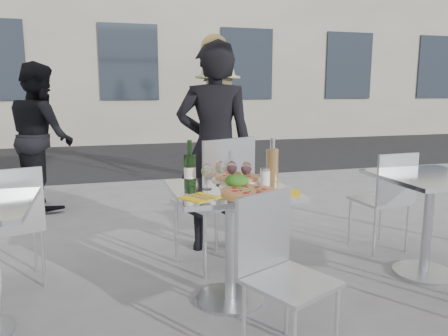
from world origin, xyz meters
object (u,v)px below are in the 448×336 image
object	(u,v)px
woman_diner	(215,148)
napkin_right	(285,192)
side_chair_rfar	(387,194)
wineglass_white_b	(221,168)
side_chair_lfar	(11,218)
napkin_left	(200,197)
side_table_right	(429,204)
wineglass_red_a	(232,169)
chair_far	(219,192)
wineglass_red_b	(246,169)
main_table	(231,221)
pizza_far	(237,178)
salad_plate	(237,182)
chair_near	(278,262)
pizza_near	(249,191)
pedestrian_a	(41,136)
carafe	(272,165)
sugar_shaker	(265,176)
pedestrian_b	(218,122)
wine_bottle	(190,169)
wineglass_white_a	(207,172)

from	to	relation	value
woman_diner	napkin_right	size ratio (longest dim) A/B	7.22
side_chair_rfar	wineglass_white_b	xyz separation A→B (m)	(-1.54, -0.39, 0.36)
side_chair_lfar	napkin_left	size ratio (longest dim) A/B	3.47
side_table_right	wineglass_red_a	size ratio (longest dim) A/B	4.76
chair_far	wineglass_red_b	size ratio (longest dim) A/B	6.41
main_table	pizza_far	bearing A→B (deg)	63.18
salad_plate	napkin_right	world-z (taller)	salad_plate
chair_near	pizza_near	xyz separation A→B (m)	(-0.01, 0.45, 0.27)
side_chair_rfar	wineglass_red_a	size ratio (longest dim) A/B	5.40
side_table_right	wineglass_red_b	distance (m)	1.43
napkin_right	side_chair_lfar	bearing A→B (deg)	-179.44
chair_near	pizza_near	bearing A→B (deg)	65.95
pizza_near	salad_plate	bearing A→B (deg)	98.76
wineglass_red_a	napkin_left	size ratio (longest dim) A/B	0.64
woman_diner	napkin_right	xyz separation A→B (m)	(0.12, -1.16, -0.12)
pizza_far	napkin_right	distance (m)	0.46
chair_far	pizza_far	distance (m)	0.36
pizza_near	pizza_far	distance (m)	0.38
wineglass_red_a	woman_diner	bearing A→B (deg)	82.23
napkin_right	chair_far	bearing A→B (deg)	131.02
chair_near	wineglass_red_a	world-z (taller)	wineglass_red_a
pedestrian_a	carafe	distance (m)	3.22
pedestrian_a	pizza_near	xyz separation A→B (m)	(1.47, -2.97, -0.07)
wineglass_red_a	wineglass_red_b	xyz separation A→B (m)	(0.08, -0.05, 0.00)
salad_plate	chair_far	bearing A→B (deg)	86.58
side_table_right	napkin_left	world-z (taller)	napkin_left
pizza_near	carafe	bearing A→B (deg)	44.92
sugar_shaker	pedestrian_b	bearing A→B (deg)	79.47
wineglass_red_a	chair_far	bearing A→B (deg)	84.62
main_table	side_table_right	world-z (taller)	same
pedestrian_a	wine_bottle	size ratio (longest dim) A/B	5.62
wineglass_white_b	wine_bottle	bearing A→B (deg)	175.10
pedestrian_a	salad_plate	distance (m)	3.16
chair_far	napkin_left	world-z (taller)	chair_far
side_chair_lfar	pedestrian_b	bearing A→B (deg)	-142.57
sugar_shaker	side_table_right	bearing A→B (deg)	-1.57
wineglass_white_b	woman_diner	bearing A→B (deg)	77.67
side_table_right	side_chair_lfar	bearing A→B (deg)	168.89
salad_plate	pedestrian_a	bearing A→B (deg)	117.18
sugar_shaker	wineglass_red_b	xyz separation A→B (m)	(-0.13, -0.02, 0.06)
wineglass_red_a	chair_near	bearing A→B (deg)	-86.55
napkin_right	wineglass_white_b	bearing A→B (deg)	161.35
side_chair_lfar	wineglass_red_a	size ratio (longest dim) A/B	5.43
wineglass_red_b	wineglass_white_b	bearing A→B (deg)	153.53
side_table_right	wineglass_red_b	xyz separation A→B (m)	(-1.39, 0.02, 0.32)
side_table_right	wineglass_white_a	distance (m)	1.68
wineglass_white_a	napkin_right	distance (m)	0.49
side_table_right	wineglass_white_a	bearing A→B (deg)	179.61
sugar_shaker	napkin_right	world-z (taller)	sugar_shaker
woman_diner	chair_far	bearing A→B (deg)	94.99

